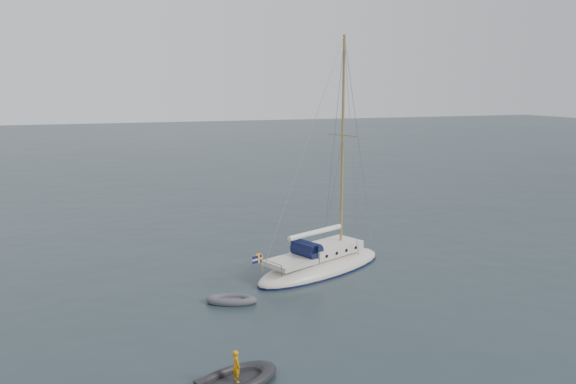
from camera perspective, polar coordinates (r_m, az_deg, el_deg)
name	(u,v)px	position (r m, az deg, el deg)	size (l,w,h in m)	color
ground	(329,276)	(33.27, 4.21, -8.49)	(300.00, 300.00, 0.00)	black
sailboat	(321,253)	(33.81, 3.42, -6.20)	(10.17, 3.05, 14.49)	beige
dinghy	(231,300)	(29.34, -5.79, -10.85)	(2.62, 1.18, 0.38)	#49494E
rib	(232,382)	(21.81, -5.76, -18.67)	(3.98, 1.81, 1.44)	black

